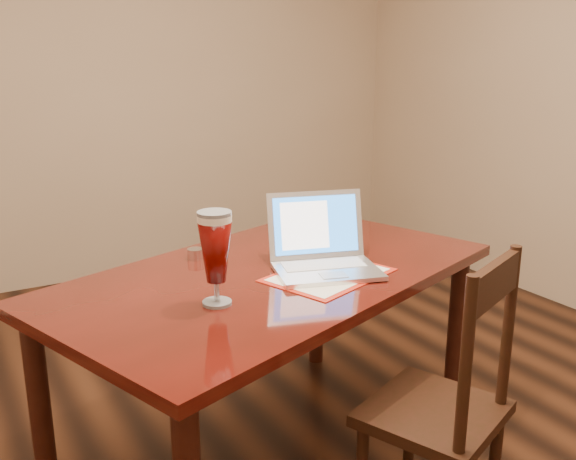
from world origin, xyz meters
TOP-DOWN VIEW (x-y plane):
  - ground at (0.00, 0.00)m, footprint 5.00×5.00m
  - dining_table at (-0.06, 0.07)m, footprint 1.83×1.39m
  - dining_chair at (0.21, -0.54)m, footprint 0.52×0.51m

SIDE VIEW (x-z plane):
  - ground at x=0.00m, z-range 0.00..0.00m
  - dining_chair at x=0.21m, z-range -0.03..0.93m
  - dining_table at x=-0.06m, z-range 0.15..1.21m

